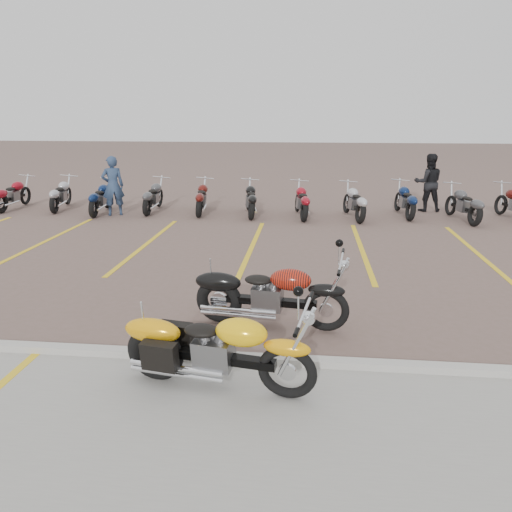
{
  "coord_description": "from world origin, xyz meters",
  "views": [
    {
      "loc": [
        1.38,
        -7.95,
        3.21
      ],
      "look_at": [
        0.47,
        0.57,
        0.75
      ],
      "focal_mm": 35.0,
      "sensor_mm": 36.0,
      "label": 1
    }
  ],
  "objects": [
    {
      "name": "bg_bike_row",
      "position": [
        -0.54,
        8.04,
        0.55
      ],
      "size": [
        20.63,
        2.05,
        1.1
      ],
      "color": "black",
      "rests_on": "ground"
    },
    {
      "name": "curb",
      "position": [
        0.0,
        -2.0,
        0.06
      ],
      "size": [
        60.0,
        0.18,
        0.12
      ],
      "primitive_type": "cube",
      "color": "#ADAAA3",
      "rests_on": "ground"
    },
    {
      "name": "person_a",
      "position": [
        -4.9,
        7.49,
        0.95
      ],
      "size": [
        0.83,
        0.73,
        1.91
      ],
      "primitive_type": "imported",
      "rotation": [
        0.0,
        0.0,
        3.63
      ],
      "color": "navy",
      "rests_on": "ground"
    },
    {
      "name": "parking_stripes",
      "position": [
        0.0,
        4.0,
        0.0
      ],
      "size": [
        38.0,
        5.5,
        0.01
      ],
      "primitive_type": null,
      "color": "gold",
      "rests_on": "ground"
    },
    {
      "name": "ground",
      "position": [
        0.0,
        0.0,
        0.0
      ],
      "size": [
        100.0,
        100.0,
        0.0
      ],
      "primitive_type": "plane",
      "color": "brown",
      "rests_on": "ground"
    },
    {
      "name": "concrete_apron",
      "position": [
        0.0,
        -4.5,
        0.01
      ],
      "size": [
        60.0,
        5.0,
        0.01
      ],
      "primitive_type": "cube",
      "color": "#9E9B93",
      "rests_on": "ground"
    },
    {
      "name": "flame_cruiser",
      "position": [
        0.79,
        -0.77,
        0.49
      ],
      "size": [
        2.4,
        0.49,
        0.99
      ],
      "rotation": [
        0.1,
        0.0,
        -0.13
      ],
      "color": "black",
      "rests_on": "ground"
    },
    {
      "name": "person_b",
      "position": [
        5.35,
        9.31,
        0.96
      ],
      "size": [
        0.94,
        0.74,
        1.92
      ],
      "primitive_type": "imported",
      "rotation": [
        0.0,
        0.0,
        3.16
      ],
      "color": "black",
      "rests_on": "ground"
    },
    {
      "name": "yellow_cruiser",
      "position": [
        0.31,
        -2.64,
        0.49
      ],
      "size": [
        2.37,
        0.57,
        0.98
      ],
      "rotation": [
        0.11,
        0.0,
        -0.17
      ],
      "color": "black",
      "rests_on": "ground"
    }
  ]
}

